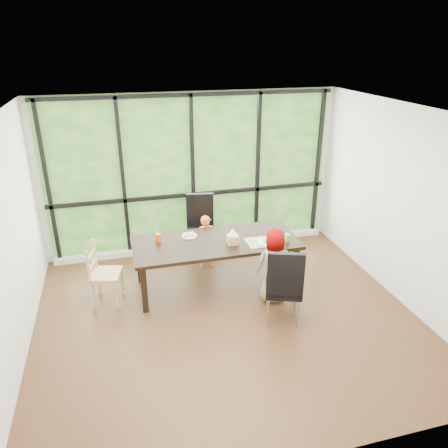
{
  "coord_description": "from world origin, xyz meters",
  "views": [
    {
      "loc": [
        -1.27,
        -4.64,
        3.47
      ],
      "look_at": [
        0.15,
        0.72,
        1.05
      ],
      "focal_mm": 34.31,
      "sensor_mm": 36.0,
      "label": 1
    }
  ],
  "objects": [
    {
      "name": "ground",
      "position": [
        0.0,
        0.0,
        0.0
      ],
      "size": [
        5.0,
        5.0,
        0.0
      ],
      "primitive_type": "plane",
      "color": "black",
      "rests_on": "ground"
    },
    {
      "name": "back_wall",
      "position": [
        0.0,
        2.25,
        1.35
      ],
      "size": [
        5.0,
        0.0,
        5.0
      ],
      "primitive_type": "plane",
      "rotation": [
        1.57,
        0.0,
        0.0
      ],
      "color": "silver",
      "rests_on": "ground"
    },
    {
      "name": "foliage_backdrop",
      "position": [
        0.0,
        2.23,
        1.35
      ],
      "size": [
        4.8,
        0.02,
        2.65
      ],
      "primitive_type": "cube",
      "color": "#1A4815",
      "rests_on": "back_wall"
    },
    {
      "name": "window_mullions",
      "position": [
        0.0,
        2.19,
        1.35
      ],
      "size": [
        4.8,
        0.06,
        2.65
      ],
      "primitive_type": null,
      "color": "black",
      "rests_on": "back_wall"
    },
    {
      "name": "window_sill",
      "position": [
        0.0,
        2.15,
        0.05
      ],
      "size": [
        4.8,
        0.12,
        0.1
      ],
      "primitive_type": "cube",
      "color": "silver",
      "rests_on": "ground"
    },
    {
      "name": "dining_table",
      "position": [
        0.05,
        0.82,
        0.38
      ],
      "size": [
        2.39,
        1.02,
        0.75
      ],
      "primitive_type": "cube",
      "rotation": [
        0.0,
        0.0,
        0.0
      ],
      "color": "black",
      "rests_on": "ground"
    },
    {
      "name": "chair_window_leather",
      "position": [
        0.03,
        1.79,
        0.54
      ],
      "size": [
        0.54,
        0.54,
        1.08
      ],
      "primitive_type": "cube",
      "rotation": [
        0.0,
        0.0,
        -0.18
      ],
      "color": "black",
      "rests_on": "ground"
    },
    {
      "name": "chair_interior_leather",
      "position": [
        0.71,
        -0.22,
        0.54
      ],
      "size": [
        0.59,
        0.59,
        1.08
      ],
      "primitive_type": "cube",
      "rotation": [
        0.0,
        0.0,
        2.8
      ],
      "color": "black",
      "rests_on": "ground"
    },
    {
      "name": "chair_end_beech",
      "position": [
        -1.53,
        0.78,
        0.45
      ],
      "size": [
        0.49,
        0.5,
        0.9
      ],
      "primitive_type": "cube",
      "rotation": [
        0.0,
        0.0,
        1.34
      ],
      "color": "tan",
      "rests_on": "ground"
    },
    {
      "name": "child_toddler",
      "position": [
        0.05,
        1.43,
        0.44
      ],
      "size": [
        0.33,
        0.22,
        0.89
      ],
      "primitive_type": "imported",
      "rotation": [
        0.0,
        0.0,
        -0.01
      ],
      "color": "orange",
      "rests_on": "ground"
    },
    {
      "name": "child_older",
      "position": [
        0.76,
        0.25,
        0.54
      ],
      "size": [
        0.56,
        0.39,
        1.09
      ],
      "primitive_type": "imported",
      "rotation": [
        0.0,
        0.0,
        3.05
      ],
      "color": "slate",
      "rests_on": "ground"
    },
    {
      "name": "placemat",
      "position": [
        0.71,
        0.61,
        0.75
      ],
      "size": [
        0.49,
        0.36,
        0.01
      ],
      "primitive_type": "cube",
      "color": "tan",
      "rests_on": "dining_table"
    },
    {
      "name": "plate_far",
      "position": [
        -0.29,
        1.07,
        0.76
      ],
      "size": [
        0.23,
        0.23,
        0.01
      ],
      "primitive_type": "cylinder",
      "color": "white",
      "rests_on": "dining_table"
    },
    {
      "name": "plate_near",
      "position": [
        0.74,
        0.59,
        0.76
      ],
      "size": [
        0.25,
        0.25,
        0.02
      ],
      "primitive_type": "cylinder",
      "color": "white",
      "rests_on": "dining_table"
    },
    {
      "name": "orange_cup",
      "position": [
        -0.76,
        1.0,
        0.81
      ],
      "size": [
        0.08,
        0.08,
        0.12
      ],
      "primitive_type": "cylinder",
      "color": "#E34708",
      "rests_on": "dining_table"
    },
    {
      "name": "green_cup",
      "position": [
        1.05,
        0.53,
        0.81
      ],
      "size": [
        0.08,
        0.08,
        0.12
      ],
      "primitive_type": "cylinder",
      "color": "#54CA25",
      "rests_on": "dining_table"
    },
    {
      "name": "tissue_box",
      "position": [
        0.27,
        0.67,
        0.82
      ],
      "size": [
        0.15,
        0.15,
        0.13
      ],
      "primitive_type": "cube",
      "color": "tan",
      "rests_on": "dining_table"
    },
    {
      "name": "crepe_rolls_far",
      "position": [
        -0.29,
        1.07,
        0.78
      ],
      "size": [
        0.2,
        0.12,
        0.04
      ],
      "primitive_type": null,
      "color": "tan",
      "rests_on": "plate_far"
    },
    {
      "name": "crepe_rolls_near",
      "position": [
        0.74,
        0.59,
        0.78
      ],
      "size": [
        0.1,
        0.12,
        0.04
      ],
      "primitive_type": null,
      "color": "tan",
      "rests_on": "plate_near"
    },
    {
      "name": "straw_white",
      "position": [
        -0.76,
        1.0,
        0.91
      ],
      "size": [
        0.01,
        0.04,
        0.2
      ],
      "primitive_type": "cylinder",
      "rotation": [
        0.14,
        0.0,
        0.0
      ],
      "color": "white",
      "rests_on": "orange_cup"
    },
    {
      "name": "straw_pink",
      "position": [
        1.05,
        0.53,
        0.91
      ],
      "size": [
        0.01,
        0.04,
        0.2
      ],
      "primitive_type": "cylinder",
      "rotation": [
        0.14,
        0.0,
        0.0
      ],
      "color": "pink",
      "rests_on": "green_cup"
    },
    {
      "name": "tissue",
      "position": [
        0.27,
        0.67,
        0.94
      ],
      "size": [
        0.12,
        0.12,
        0.11
      ],
      "primitive_type": "cone",
      "color": "white",
      "rests_on": "tissue_box"
    }
  ]
}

